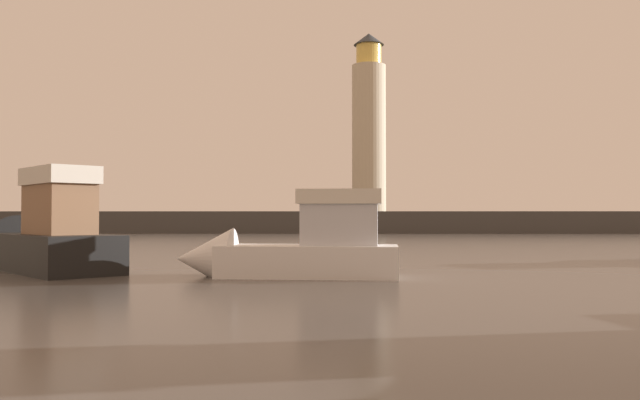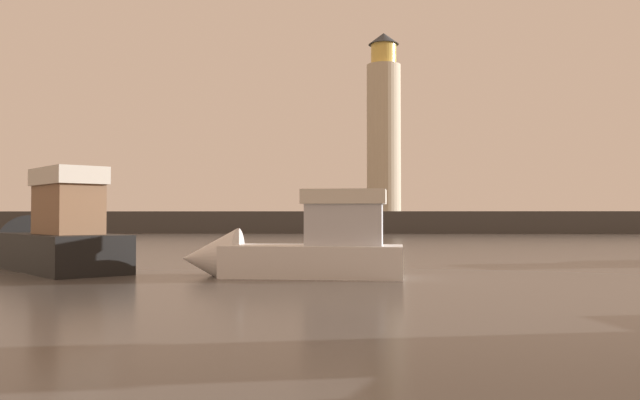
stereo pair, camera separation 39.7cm
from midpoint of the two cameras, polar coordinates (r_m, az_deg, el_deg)
The scene contains 5 objects.
ground_plane at distance 34.33m, azimuth -0.91°, elevation -4.30°, with size 220.00×220.00×0.00m, color #4C4742.
breakwater at distance 67.64m, azimuth 0.80°, elevation -1.94°, with size 85.45×6.80×2.19m, color #423F3D.
lighthouse at distance 68.34m, azimuth 5.76°, elevation 6.39°, with size 3.51×3.51×18.57m.
motorboat_1 at distance 18.75m, azimuth -1.92°, elevation -4.29°, with size 6.53×2.31×2.88m.
motorboat_4 at distance 23.43m, azimuth -22.28°, elevation -3.20°, with size 7.34×7.59×3.70m.
Camera 2 is at (2.27, -0.82, 1.74)m, focal length 36.65 mm.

